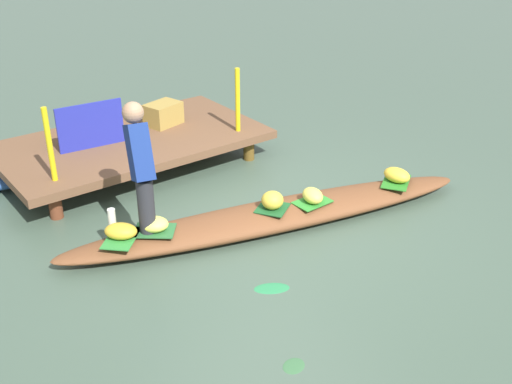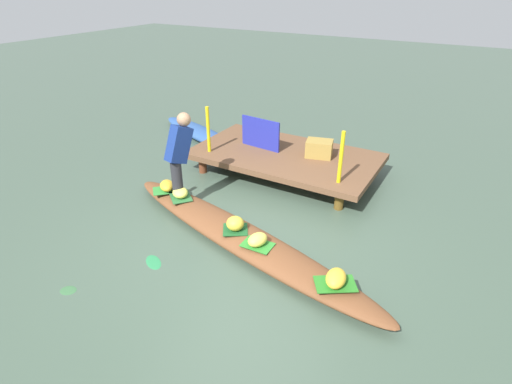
{
  "view_description": "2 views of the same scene",
  "coord_description": "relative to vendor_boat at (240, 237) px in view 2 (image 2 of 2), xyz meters",
  "views": [
    {
      "loc": [
        -3.56,
        -4.38,
        3.24
      ],
      "look_at": [
        -0.08,
        0.21,
        0.33
      ],
      "focal_mm": 43.51,
      "sensor_mm": 36.0,
      "label": 1
    },
    {
      "loc": [
        2.38,
        -3.67,
        3.15
      ],
      "look_at": [
        -0.07,
        0.54,
        0.51
      ],
      "focal_mm": 28.29,
      "sensor_mm": 36.0,
      "label": 2
    }
  ],
  "objects": [
    {
      "name": "drifting_plant_0",
      "position": [
        -0.72,
        -0.87,
        -0.11
      ],
      "size": [
        0.36,
        0.31,
        0.01
      ],
      "primitive_type": "ellipsoid",
      "rotation": [
        0.0,
        0.0,
        2.61
      ],
      "color": "#297E48",
      "rests_on": "ground"
    },
    {
      "name": "dock_platform",
      "position": [
        -0.47,
        2.25,
        0.21
      ],
      "size": [
        3.2,
        1.8,
        0.38
      ],
      "color": "brown",
      "rests_on": "ground"
    },
    {
      "name": "moored_boat",
      "position": [
        -2.79,
        2.88,
        0.0
      ],
      "size": [
        2.79,
        1.46,
        0.22
      ],
      "primitive_type": "ellipsoid",
      "rotation": [
        0.0,
        0.0,
        -0.36
      ],
      "color": "#2D508F",
      "rests_on": "ground"
    },
    {
      "name": "market_banner",
      "position": [
        -0.97,
        2.25,
        0.54
      ],
      "size": [
        0.79,
        0.11,
        0.55
      ],
      "primitive_type": "cube",
      "rotation": [
        0.0,
        0.0,
        -0.1
      ],
      "color": "#222A9A",
      "rests_on": "dock_platform"
    },
    {
      "name": "vendor_boat",
      "position": [
        0.0,
        0.0,
        0.0
      ],
      "size": [
        4.52,
        1.69,
        0.22
      ],
      "primitive_type": "ellipsoid",
      "rotation": [
        0.0,
        0.0,
        -0.25
      ],
      "color": "brown",
      "rests_on": "ground"
    },
    {
      "name": "leaf_mat_1",
      "position": [
        1.44,
        -0.37,
        0.12
      ],
      "size": [
        0.52,
        0.47,
        0.01
      ],
      "primitive_type": "cube",
      "rotation": [
        0.0,
        0.0,
        0.58
      ],
      "color": "#287623",
      "rests_on": "vendor_boat"
    },
    {
      "name": "banana_bunch_3",
      "position": [
        -0.05,
        -0.03,
        0.21
      ],
      "size": [
        0.32,
        0.32,
        0.19
      ],
      "primitive_type": "ellipsoid",
      "rotation": [
        0.0,
        0.0,
        2.3
      ],
      "color": "gold",
      "rests_on": "vendor_boat"
    },
    {
      "name": "vendor_person",
      "position": [
        -1.26,
        0.4,
        0.81
      ],
      "size": [
        0.28,
        0.47,
        1.23
      ],
      "color": "#28282D",
      "rests_on": "vendor_boat"
    },
    {
      "name": "canal_water",
      "position": [
        0.0,
        0.0,
        -0.11
      ],
      "size": [
        40.0,
        40.0,
        0.0
      ],
      "primitive_type": "plane",
      "color": "#415545",
      "rests_on": "ground"
    },
    {
      "name": "leaf_mat_3",
      "position": [
        -0.05,
        -0.03,
        0.12
      ],
      "size": [
        0.43,
        0.42,
        0.01
      ],
      "primitive_type": "cube",
      "rotation": [
        0.0,
        0.0,
        0.57
      ],
      "color": "#1C5326",
      "rests_on": "vendor_boat"
    },
    {
      "name": "water_bottle",
      "position": [
        -1.54,
        0.54,
        0.23
      ],
      "size": [
        0.08,
        0.08,
        0.23
      ],
      "primitive_type": "cylinder",
      "color": "silver",
      "rests_on": "vendor_boat"
    },
    {
      "name": "leaf_mat_2",
      "position": [
        -1.23,
        0.3,
        0.12
      ],
      "size": [
        0.48,
        0.47,
        0.01
      ],
      "primitive_type": "cube",
      "rotation": [
        0.0,
        0.0,
        2.46
      ],
      "color": "#2A6332",
      "rests_on": "vendor_boat"
    },
    {
      "name": "leaf_mat_0",
      "position": [
        0.37,
        -0.17,
        0.12
      ],
      "size": [
        0.39,
        0.27,
        0.01
      ],
      "primitive_type": "cube",
      "rotation": [
        0.0,
        0.0,
        0.03
      ],
      "color": "#2F832D",
      "rests_on": "vendor_boat"
    },
    {
      "name": "railing_post_east",
      "position": [
        0.73,
        1.65,
        0.67
      ],
      "size": [
        0.06,
        0.06,
        0.81
      ],
      "primitive_type": "cylinder",
      "color": "yellow",
      "rests_on": "dock_platform"
    },
    {
      "name": "railing_post_west",
      "position": [
        -1.67,
        1.65,
        0.67
      ],
      "size": [
        0.06,
        0.06,
        0.81
      ],
      "primitive_type": "cylinder",
      "color": "yellow",
      "rests_on": "dock_platform"
    },
    {
      "name": "banana_bunch_4",
      "position": [
        -1.54,
        0.37,
        0.19
      ],
      "size": [
        0.37,
        0.36,
        0.15
      ],
      "primitive_type": "ellipsoid",
      "rotation": [
        0.0,
        0.0,
        5.53
      ],
      "color": "gold",
      "rests_on": "vendor_boat"
    },
    {
      "name": "drifting_plant_1",
      "position": [
        -1.2,
        -1.74,
        -0.11
      ],
      "size": [
        0.23,
        0.2,
        0.01
      ],
      "primitive_type": "ellipsoid",
      "rotation": [
        0.0,
        0.0,
        0.3
      ],
      "color": "#37673D",
      "rests_on": "ground"
    },
    {
      "name": "banana_bunch_1",
      "position": [
        1.44,
        -0.37,
        0.2
      ],
      "size": [
        0.25,
        0.34,
        0.16
      ],
      "primitive_type": "ellipsoid",
      "rotation": [
        0.0,
        0.0,
        1.7
      ],
      "color": "yellow",
      "rests_on": "vendor_boat"
    },
    {
      "name": "produce_crate",
      "position": [
        0.09,
        2.42,
        0.41
      ],
      "size": [
        0.51,
        0.42,
        0.29
      ],
      "primitive_type": "cube",
      "rotation": [
        0.0,
        0.0,
        0.26
      ],
      "color": "olive",
      "rests_on": "dock_platform"
    },
    {
      "name": "banana_bunch_2",
      "position": [
        -1.23,
        0.3,
        0.19
      ],
      "size": [
        0.35,
        0.35,
        0.14
      ],
      "primitive_type": "ellipsoid",
      "rotation": [
        0.0,
        0.0,
        5.59
      ],
      "color": "#EBE558",
      "rests_on": "vendor_boat"
    },
    {
      "name": "leaf_mat_4",
      "position": [
        -1.54,
        0.37,
        0.12
      ],
      "size": [
        0.5,
        0.5,
        0.01
      ],
      "primitive_type": "cube",
      "rotation": [
        0.0,
        0.0,
        0.79
      ],
      "color": "#308537",
      "rests_on": "vendor_boat"
    },
    {
      "name": "banana_bunch_0",
      "position": [
        0.37,
        -0.17,
        0.19
      ],
      "size": [
        0.26,
        0.31,
        0.15
      ],
      "primitive_type": "ellipsoid",
      "rotation": [
        0.0,
        0.0,
        4.45
      ],
      "color": "#E8D752",
      "rests_on": "vendor_boat"
    }
  ]
}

